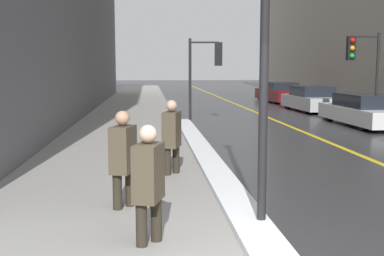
{
  "coord_description": "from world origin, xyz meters",
  "views": [
    {
      "loc": [
        -1.19,
        -4.67,
        2.14
      ],
      "look_at": [
        -0.4,
        4.0,
        1.05
      ],
      "focal_mm": 45.0,
      "sensor_mm": 36.0,
      "label": 1
    }
  ],
  "objects": [
    {
      "name": "sidewalk_slab",
      "position": [
        -2.0,
        15.0,
        0.01
      ],
      "size": [
        4.0,
        80.0,
        0.01
      ],
      "color": "gray",
      "rests_on": "ground"
    },
    {
      "name": "road_centre_stripe",
      "position": [
        4.0,
        15.0,
        0.0
      ],
      "size": [
        0.16,
        80.0,
        0.0
      ],
      "color": "gold",
      "rests_on": "ground"
    },
    {
      "name": "snow_bank_curb",
      "position": [
        0.16,
        6.51,
        0.06
      ],
      "size": [
        0.54,
        15.74,
        0.11
      ],
      "color": "white",
      "rests_on": "ground"
    },
    {
      "name": "traffic_light_near",
      "position": [
        1.15,
        14.01,
        2.35
      ],
      "size": [
        1.31,
        0.33,
        3.27
      ],
      "rotation": [
        0.0,
        0.0,
        -0.13
      ],
      "color": "black",
      "rests_on": "ground"
    },
    {
      "name": "traffic_light_far",
      "position": [
        6.9,
        13.19,
        2.51
      ],
      "size": [
        1.31,
        0.32,
        3.48
      ],
      "rotation": [
        0.0,
        0.0,
        3.16
      ],
      "color": "black",
      "rests_on": "ground"
    },
    {
      "name": "pedestrian_nearside",
      "position": [
        -1.2,
        1.0,
        0.82
      ],
      "size": [
        0.41,
        0.54,
        1.47
      ],
      "rotation": [
        0.0,
        0.0,
        -1.87
      ],
      "color": "#2A241B",
      "rests_on": "ground"
    },
    {
      "name": "pedestrian_in_glasses",
      "position": [
        -1.58,
        2.56,
        0.84
      ],
      "size": [
        0.42,
        0.55,
        1.5
      ],
      "rotation": [
        0.0,
        0.0,
        -1.87
      ],
      "color": "#2A241B",
      "rests_on": "ground"
    },
    {
      "name": "pedestrian_trailing",
      "position": [
        -0.73,
        4.84,
        0.84
      ],
      "size": [
        0.42,
        0.55,
        1.51
      ],
      "rotation": [
        0.0,
        0.0,
        -1.87
      ],
      "color": "#2A241B",
      "rests_on": "ground"
    },
    {
      "name": "parked_car_white",
      "position": [
        6.83,
        12.51,
        0.56
      ],
      "size": [
        1.78,
        4.85,
        1.18
      ],
      "rotation": [
        0.0,
        0.0,
        1.58
      ],
      "color": "silver",
      "rests_on": "ground"
    },
    {
      "name": "parked_car_silver",
      "position": [
        6.87,
        18.59,
        0.59
      ],
      "size": [
        1.83,
        4.48,
        1.26
      ],
      "rotation": [
        0.0,
        0.0,
        1.6
      ],
      "color": "#B2B2B7",
      "rests_on": "ground"
    },
    {
      "name": "parked_car_maroon",
      "position": [
        6.99,
        24.89,
        0.6
      ],
      "size": [
        2.12,
        4.63,
        1.27
      ],
      "rotation": [
        0.0,
        0.0,
        1.65
      ],
      "color": "#600F14",
      "rests_on": "ground"
    }
  ]
}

